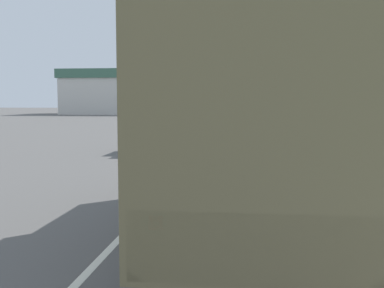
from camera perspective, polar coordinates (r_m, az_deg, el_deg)
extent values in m
plane|color=#565451|center=(36.98, 3.94, 1.96)|extent=(180.00, 180.00, 0.00)
cube|color=silver|center=(36.98, 3.94, 1.97)|extent=(0.12, 120.00, 0.00)
cube|color=beige|center=(37.02, 10.92, 1.98)|extent=(1.80, 120.00, 0.12)
cube|color=#4C7538|center=(37.58, 17.63, 1.80)|extent=(7.00, 120.00, 0.02)
cube|color=#474C38|center=(10.30, 7.90, 2.31)|extent=(2.45, 2.13, 2.04)
cube|color=brown|center=(6.49, 8.44, 2.10)|extent=(2.45, 5.49, 2.38)
cube|color=#474C38|center=(3.97, 9.25, -12.23)|extent=(2.32, 0.10, 0.60)
cube|color=red|center=(3.96, -4.24, -9.20)|extent=(0.12, 0.06, 0.12)
cylinder|color=black|center=(10.34, 1.87, -3.47)|extent=(0.30, 1.07, 1.07)
cylinder|color=black|center=(10.37, 13.79, -3.59)|extent=(0.30, 1.07, 1.07)
cylinder|color=black|center=(5.42, -3.03, -11.55)|extent=(0.30, 1.07, 1.07)
cylinder|color=black|center=(5.48, 20.16, -11.67)|extent=(0.30, 1.07, 1.07)
cylinder|color=black|center=(6.99, -0.67, -7.70)|extent=(0.30, 1.07, 1.07)
cylinder|color=black|center=(7.04, 17.10, -7.84)|extent=(0.30, 1.07, 1.07)
cube|color=#336B3D|center=(19.66, -3.15, 0.48)|extent=(1.88, 4.04, 0.60)
cube|color=black|center=(19.70, -3.12, 2.27)|extent=(1.65, 1.82, 0.63)
cylinder|color=black|center=(21.10, -4.77, 0.37)|extent=(0.20, 0.64, 0.64)
cylinder|color=black|center=(20.82, -0.25, 0.33)|extent=(0.20, 0.64, 0.64)
cylinder|color=black|center=(18.58, -6.39, -0.30)|extent=(0.20, 0.64, 0.64)
cylinder|color=black|center=(18.27, -1.27, -0.36)|extent=(0.20, 0.64, 0.64)
cube|color=#B7BABF|center=(32.81, 0.39, 2.50)|extent=(1.79, 4.88, 0.72)
cube|color=black|center=(32.88, 0.41, 3.77)|extent=(1.57, 2.19, 0.73)
cylinder|color=black|center=(34.47, -0.62, 2.27)|extent=(0.20, 0.64, 0.64)
cylinder|color=black|center=(34.29, 2.01, 2.25)|extent=(0.20, 0.64, 0.64)
cylinder|color=black|center=(31.38, -1.38, 1.98)|extent=(0.20, 0.64, 0.64)
cylinder|color=black|center=(31.19, 1.51, 1.96)|extent=(0.20, 0.64, 0.64)
cylinder|color=brown|center=(28.48, 17.75, 5.52)|extent=(0.38, 0.38, 4.70)
sphere|color=#477038|center=(28.73, 17.95, 12.44)|extent=(4.05, 4.05, 4.05)
cube|color=beige|center=(73.96, -8.36, 5.58)|extent=(15.91, 10.42, 5.24)
cube|color=#3D6651|center=(74.05, -8.39, 8.11)|extent=(16.54, 10.84, 1.31)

